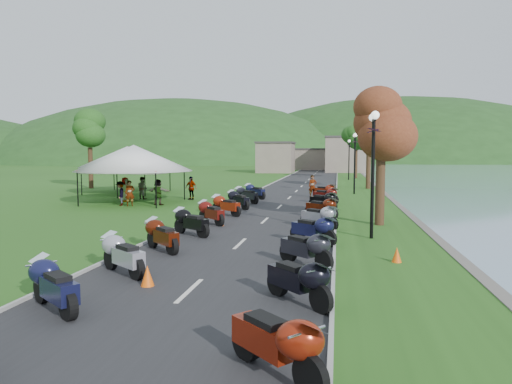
{
  "coord_description": "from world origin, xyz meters",
  "views": [
    {
      "loc": [
        3.62,
        -0.72,
        3.48
      ],
      "look_at": [
        -0.8,
        23.95,
        1.3
      ],
      "focal_mm": 32.0,
      "sensor_mm": 36.0,
      "label": 1
    }
  ],
  "objects_px": {
    "pedestrian_b": "(143,199)",
    "pedestrian_c": "(121,206)",
    "pedestrian_a": "(130,206)",
    "vendor_tent_main": "(134,174)"
  },
  "relations": [
    {
      "from": "pedestrian_b",
      "to": "pedestrian_c",
      "type": "height_order",
      "value": "pedestrian_b"
    },
    {
      "from": "pedestrian_a",
      "to": "pedestrian_b",
      "type": "relative_size",
      "value": 1.0
    },
    {
      "from": "pedestrian_a",
      "to": "pedestrian_b",
      "type": "xyz_separation_m",
      "value": [
        -1.07,
        4.3,
        0.0
      ]
    },
    {
      "from": "pedestrian_b",
      "to": "pedestrian_c",
      "type": "distance_m",
      "value": 4.17
    },
    {
      "from": "pedestrian_b",
      "to": "pedestrian_a",
      "type": "bearing_deg",
      "value": 126.53
    },
    {
      "from": "pedestrian_a",
      "to": "pedestrian_c",
      "type": "height_order",
      "value": "pedestrian_a"
    },
    {
      "from": "pedestrian_b",
      "to": "vendor_tent_main",
      "type": "bearing_deg",
      "value": 124.65
    },
    {
      "from": "pedestrian_c",
      "to": "vendor_tent_main",
      "type": "bearing_deg",
      "value": 151.06
    },
    {
      "from": "pedestrian_a",
      "to": "pedestrian_c",
      "type": "distance_m",
      "value": 0.74
    },
    {
      "from": "vendor_tent_main",
      "to": "pedestrian_a",
      "type": "bearing_deg",
      "value": -73.8
    }
  ]
}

